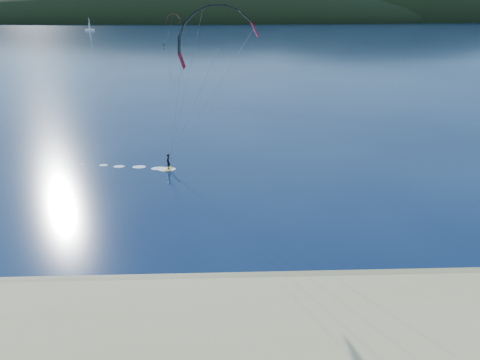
% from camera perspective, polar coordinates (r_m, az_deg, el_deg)
% --- Properties ---
extents(ground, '(1800.00, 1800.00, 0.00)m').
position_cam_1_polar(ground, '(25.03, -7.82, -19.42)').
color(ground, '#071235').
rests_on(ground, ground).
extents(wet_sand, '(220.00, 2.50, 0.10)m').
position_cam_1_polar(wet_sand, '(28.55, -6.98, -13.47)').
color(wet_sand, olive).
rests_on(wet_sand, ground).
extents(headland, '(1200.00, 310.00, 140.00)m').
position_cam_1_polar(headland, '(764.36, -2.40, 19.96)').
color(headland, black).
rests_on(headland, ground).
extents(kitesurfer_near, '(20.62, 6.64, 16.41)m').
position_cam_1_polar(kitesurfer_near, '(41.93, -3.26, 16.26)').
color(kitesurfer_near, gold).
rests_on(kitesurfer_near, ground).
extents(kitesurfer_far, '(9.90, 7.62, 14.27)m').
position_cam_1_polar(kitesurfer_far, '(217.57, -8.75, 19.77)').
color(kitesurfer_far, gold).
rests_on(kitesurfer_far, ground).
extents(sailboat, '(8.27, 5.60, 11.57)m').
position_cam_1_polar(sailboat, '(432.25, -19.05, 18.08)').
color(sailboat, white).
rests_on(sailboat, ground).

